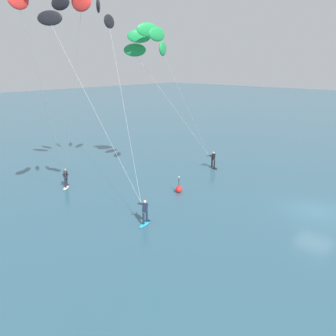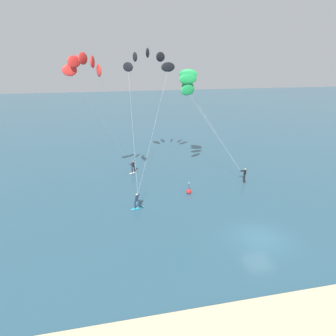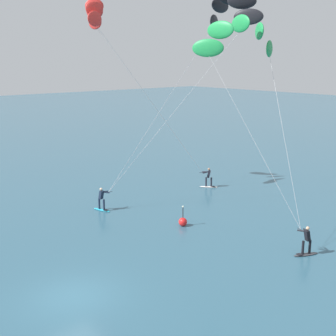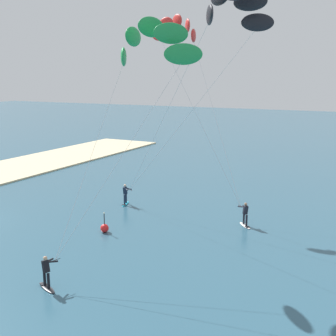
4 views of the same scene
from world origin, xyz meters
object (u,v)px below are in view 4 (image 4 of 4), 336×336
at_px(kitesurfer_nearshore, 180,37).
at_px(kitesurfer_mid_water, 230,14).
at_px(kitesurfer_far_out, 148,49).
at_px(marker_buoy, 105,228).

height_order(kitesurfer_nearshore, kitesurfer_mid_water, kitesurfer_mid_water).
distance_m(kitesurfer_mid_water, kitesurfer_far_out, 5.78).
relative_size(kitesurfer_nearshore, kitesurfer_far_out, 1.13).
distance_m(kitesurfer_nearshore, marker_buoy, 16.40).
relative_size(kitesurfer_nearshore, marker_buoy, 10.88).
bearing_deg(marker_buoy, kitesurfer_far_out, 75.96).
height_order(kitesurfer_nearshore, kitesurfer_far_out, kitesurfer_nearshore).
height_order(kitesurfer_mid_water, marker_buoy, kitesurfer_mid_water).
bearing_deg(kitesurfer_nearshore, kitesurfer_mid_water, 44.43).
bearing_deg(kitesurfer_nearshore, kitesurfer_far_out, 17.18).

